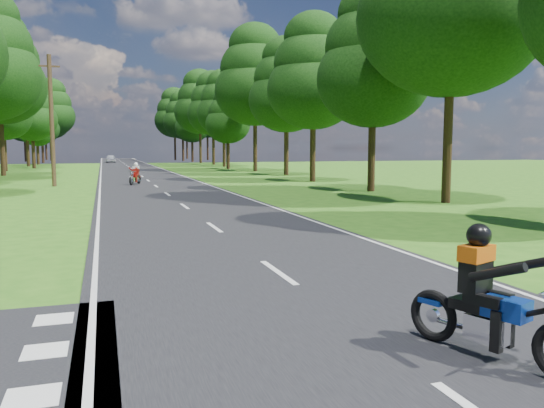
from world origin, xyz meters
name	(u,v)px	position (x,y,z in m)	size (l,w,h in m)	color
ground	(319,302)	(0.00, 0.00, 0.00)	(160.00, 160.00, 0.00)	#2B6216
main_road	(134,171)	(0.00, 50.00, 0.01)	(7.00, 140.00, 0.02)	black
road_markings	(134,171)	(-0.14, 48.13, 0.02)	(7.40, 140.00, 0.01)	silver
treeline	(140,100)	(1.43, 60.06, 8.25)	(40.00, 115.35, 14.78)	black
telegraph_pole	(52,120)	(-6.00, 28.00, 4.07)	(1.20, 0.26, 8.00)	#382616
rider_near_blue	(494,293)	(0.94, -2.67, 0.77)	(0.60, 1.81, 1.51)	navy
rider_far_red	(135,173)	(-1.14, 27.85, 0.73)	(0.57, 1.71, 1.43)	#970C0B
distant_car	(111,159)	(-1.84, 83.70, 0.67)	(1.53, 3.79, 1.29)	silver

